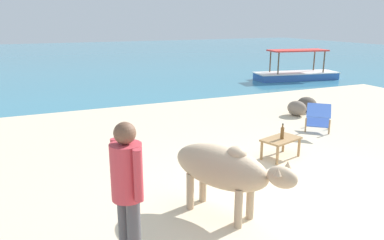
{
  "coord_description": "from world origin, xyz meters",
  "views": [
    {
      "loc": [
        -3.43,
        -3.95,
        2.61
      ],
      "look_at": [
        -0.37,
        3.0,
        0.55
      ],
      "focal_mm": 35.1,
      "sensor_mm": 36.0,
      "label": 1
    }
  ],
  "objects_px": {
    "person_standing": "(127,187)",
    "bottle": "(282,133)",
    "cow": "(223,168)",
    "boat_blue": "(296,73)",
    "deck_chair_far": "(318,117)",
    "low_bench_table": "(281,141)"
  },
  "relations": [
    {
      "from": "bottle",
      "to": "boat_blue",
      "type": "bearing_deg",
      "value": 49.67
    },
    {
      "from": "low_bench_table",
      "to": "person_standing",
      "type": "relative_size",
      "value": 0.53
    },
    {
      "from": "cow",
      "to": "bottle",
      "type": "relative_size",
      "value": 5.94
    },
    {
      "from": "low_bench_table",
      "to": "deck_chair_far",
      "type": "xyz_separation_m",
      "value": [
        1.79,
        1.01,
        0.06
      ]
    },
    {
      "from": "cow",
      "to": "deck_chair_far",
      "type": "xyz_separation_m",
      "value": [
        3.82,
        2.45,
        -0.28
      ]
    },
    {
      "from": "bottle",
      "to": "deck_chair_far",
      "type": "bearing_deg",
      "value": 30.01
    },
    {
      "from": "boat_blue",
      "to": "deck_chair_far",
      "type": "bearing_deg",
      "value": -115.99
    },
    {
      "from": "low_bench_table",
      "to": "boat_blue",
      "type": "height_order",
      "value": "boat_blue"
    },
    {
      "from": "cow",
      "to": "person_standing",
      "type": "relative_size",
      "value": 1.09
    },
    {
      "from": "cow",
      "to": "person_standing",
      "type": "distance_m",
      "value": 1.59
    },
    {
      "from": "low_bench_table",
      "to": "cow",
      "type": "bearing_deg",
      "value": -161.73
    },
    {
      "from": "boat_blue",
      "to": "cow",
      "type": "bearing_deg",
      "value": -123.74
    },
    {
      "from": "person_standing",
      "to": "cow",
      "type": "bearing_deg",
      "value": -173.44
    },
    {
      "from": "low_bench_table",
      "to": "boat_blue",
      "type": "distance_m",
      "value": 10.11
    },
    {
      "from": "person_standing",
      "to": "bottle",
      "type": "bearing_deg",
      "value": -166.54
    },
    {
      "from": "cow",
      "to": "deck_chair_far",
      "type": "height_order",
      "value": "cow"
    },
    {
      "from": "deck_chair_far",
      "to": "bottle",
      "type": "bearing_deg",
      "value": 161.81
    },
    {
      "from": "cow",
      "to": "boat_blue",
      "type": "height_order",
      "value": "boat_blue"
    },
    {
      "from": "bottle",
      "to": "boat_blue",
      "type": "distance_m",
      "value": 10.14
    },
    {
      "from": "deck_chair_far",
      "to": "boat_blue",
      "type": "xyz_separation_m",
      "value": [
        4.76,
        6.69,
        -0.13
      ]
    },
    {
      "from": "cow",
      "to": "low_bench_table",
      "type": "height_order",
      "value": "cow"
    },
    {
      "from": "cow",
      "to": "bottle",
      "type": "distance_m",
      "value": 2.46
    }
  ]
}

